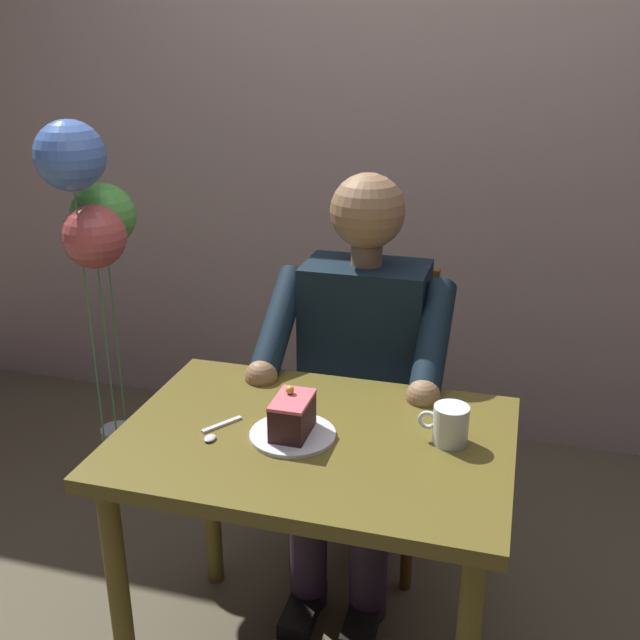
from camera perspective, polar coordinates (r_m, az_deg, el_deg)
name	(u,v)px	position (r m, az deg, el deg)	size (l,w,h in m)	color
cafe_rear_panel	(422,62)	(2.96, 7.85, 19.00)	(6.40, 0.12, 3.00)	#A6928C
dining_table	(314,474)	(1.82, -0.44, -11.70)	(0.92, 0.64, 0.73)	brown
chair	(369,396)	(2.41, 3.82, -5.84)	(0.42, 0.42, 0.92)	brown
seated_person	(358,378)	(2.19, 2.95, -4.43)	(0.53, 0.58, 1.24)	black
dessert_plate	(293,435)	(1.75, -2.11, -8.78)	(0.20, 0.20, 0.01)	white
cake_slice	(292,415)	(1.73, -2.13, -7.33)	(0.08, 0.13, 0.11)	#331919
coffee_cup	(450,424)	(1.73, 9.94, -7.86)	(0.12, 0.08, 0.09)	silver
dessert_spoon	(215,432)	(1.78, -8.02, -8.49)	(0.07, 0.14, 0.01)	silver
balloon_display	(93,228)	(2.62, -17.05, 6.79)	(0.25, 0.40, 1.36)	#B2C1C6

